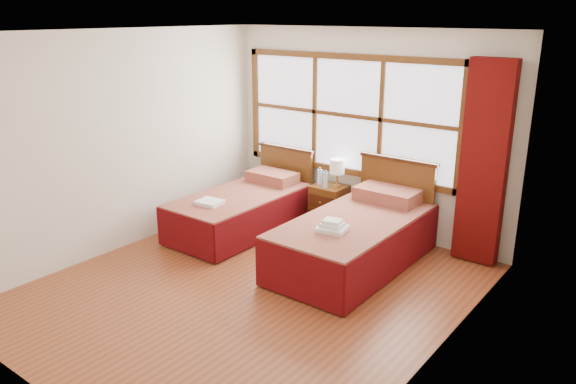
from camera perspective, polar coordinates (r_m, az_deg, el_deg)
The scene contains 15 objects.
floor at distance 5.99m, azimuth -3.71°, elevation -9.77°, with size 4.50×4.50×0.00m, color brown.
ceiling at distance 5.31m, azimuth -4.29°, elevation 15.92°, with size 4.50×4.50×0.00m, color white.
wall_back at distance 7.30m, azimuth 7.80°, elevation 6.03°, with size 4.00×4.00×0.00m, color silver.
wall_left at distance 6.96m, azimuth -16.50°, elevation 4.88°, with size 4.50×4.50×0.00m, color silver.
wall_right at distance 4.50m, azimuth 15.53°, elevation -1.94°, with size 4.50×4.50×0.00m, color silver.
window at distance 7.36m, azimuth 6.01°, elevation 7.77°, with size 3.16×0.06×1.56m.
curtain at distance 6.58m, azimuth 19.29°, elevation 2.72°, with size 0.50×0.16×2.30m, color #5A0A09.
bed_left at distance 7.42m, azimuth -4.62°, elevation -1.73°, with size 1.00×2.02×0.96m.
bed_right at distance 6.45m, azimuth 6.98°, elevation -4.61°, with size 1.10×2.13×1.07m.
nightstand at distance 7.54m, azimuth 4.17°, elevation -1.46°, with size 0.43×0.43×0.58m.
towels_left at distance 6.97m, azimuth -7.96°, elevation -1.05°, with size 0.33×0.30×0.05m.
towels_right at distance 5.93m, azimuth 4.53°, elevation -3.50°, with size 0.34×0.31×0.13m.
lamp at distance 7.35m, azimuth 5.03°, elevation 2.51°, with size 0.19×0.19×0.37m.
bottle_near at distance 7.46m, azimuth 3.25°, elevation 1.55°, with size 0.06×0.06×0.24m.
bottle_far at distance 7.35m, azimuth 3.81°, elevation 1.26°, with size 0.06×0.06×0.23m.
Camera 1 is at (3.52, -3.97, 2.77)m, focal length 35.00 mm.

